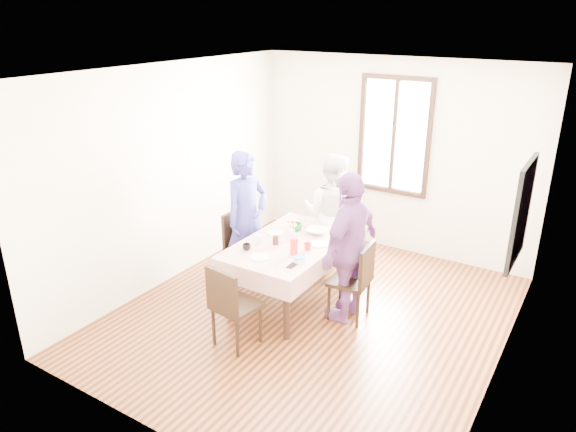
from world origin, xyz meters
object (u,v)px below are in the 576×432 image
object	(u,v)px
chair_left	(246,248)
chair_right	(350,280)
person_far	(332,213)
person_right	(349,247)
person_left	(246,219)
chair_near	(236,305)
dining_table	(290,272)
chair_far	(332,236)

from	to	relation	value
chair_left	chair_right	distance (m)	1.50
person_far	person_right	distance (m)	1.22
person_left	person_far	world-z (taller)	person_left
chair_near	person_far	size ratio (longest dim) A/B	0.57
chair_near	person_left	world-z (taller)	person_left
chair_near	person_far	distance (m)	2.09
person_left	person_far	bearing A→B (deg)	-25.01
person_left	person_far	distance (m)	1.14
dining_table	person_far	xyz separation A→B (m)	(0.00, 1.02, 0.42)
dining_table	person_left	xyz separation A→B (m)	(-0.73, 0.14, 0.48)
dining_table	chair_right	distance (m)	0.75
chair_near	chair_left	bearing A→B (deg)	129.83
chair_near	chair_right	bearing A→B (deg)	63.13
chair_far	person_far	world-z (taller)	person_far
person_far	person_left	bearing A→B (deg)	40.17
chair_left	chair_near	size ratio (longest dim) A/B	1.00
chair_far	person_right	distance (m)	1.29
person_right	chair_far	bearing A→B (deg)	-138.70
chair_left	person_right	world-z (taller)	person_right
chair_far	chair_near	size ratio (longest dim) A/B	1.00
chair_left	chair_far	world-z (taller)	same
chair_near	chair_far	bearing A→B (deg)	97.58
chair_near	person_left	bearing A→B (deg)	129.13
person_left	dining_table	bearing A→B (deg)	-86.53
chair_near	dining_table	bearing A→B (deg)	97.58
dining_table	person_far	size ratio (longest dim) A/B	0.95
person_left	person_right	xyz separation A→B (m)	(1.45, -0.09, 0.00)
chair_left	person_left	xyz separation A→B (m)	(0.02, 0.00, 0.40)
chair_left	person_left	bearing A→B (deg)	89.77
dining_table	chair_near	size ratio (longest dim) A/B	1.66
chair_near	person_left	size ratio (longest dim) A/B	0.54
chair_right	chair_near	bearing A→B (deg)	140.79
chair_right	chair_near	distance (m)	1.32
dining_table	chair_far	distance (m)	1.04
dining_table	person_left	size ratio (longest dim) A/B	0.89
dining_table	chair_near	distance (m)	1.04
chair_right	chair_far	bearing A→B (deg)	32.15
dining_table	chair_far	size ratio (longest dim) A/B	1.66
chair_right	person_left	bearing A→B (deg)	81.56
chair_left	chair_far	distance (m)	1.17
dining_table	chair_near	world-z (taller)	chair_near
person_right	chair_near	bearing A→B (deg)	-28.60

